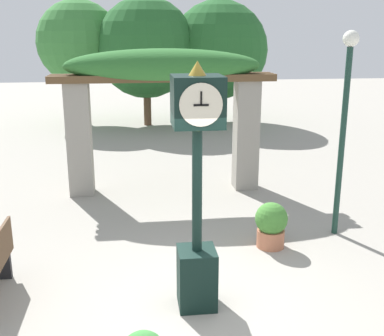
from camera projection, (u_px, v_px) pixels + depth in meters
The scene contains 6 objects.
ground_plane at pixel (192, 313), 6.06m from camera, with size 60.00×60.00×0.00m, color gray.
pedestal_clock at pixel (197, 185), 5.80m from camera, with size 0.58×0.63×3.10m.
pergola at pixel (164, 86), 10.14m from camera, with size 4.73×1.10×3.09m.
potted_plant_near_left at pixel (271, 224), 7.84m from camera, with size 0.53×0.53×0.76m.
lamp_post at pixel (345, 109), 7.88m from camera, with size 0.26×0.26×3.44m.
tree_line at pixel (159, 48), 17.86m from camera, with size 8.59×3.98×4.67m.
Camera 1 is at (-0.66, -5.29, 3.41)m, focal length 45.00 mm.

